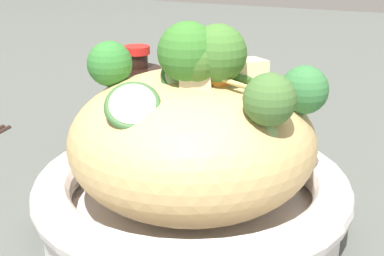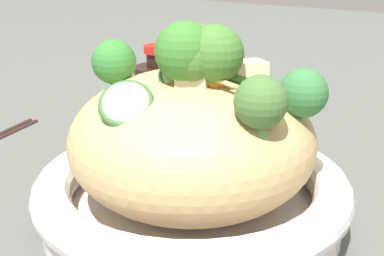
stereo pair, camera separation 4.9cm
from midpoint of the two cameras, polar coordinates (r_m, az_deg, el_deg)
The scene contains 8 objects.
ground_plane at distance 0.53m, azimuth 2.69°, elevation -9.90°, with size 3.00×3.00×0.00m, color #50554F.
serving_bowl at distance 0.52m, azimuth 2.74°, elevation -7.05°, with size 0.28×0.28×0.06m.
noodle_heap at distance 0.50m, azimuth 2.85°, elevation -1.36°, with size 0.22×0.22×0.13m.
broccoli_florets at distance 0.46m, azimuth 4.52°, elevation 6.19°, with size 0.13×0.22×0.09m.
carrot_coins at distance 0.49m, azimuth 7.18°, elevation 4.58°, with size 0.10×0.12×0.05m.
zucchini_slices at distance 0.46m, azimuth 2.81°, elevation 4.58°, with size 0.14×0.11×0.05m.
chicken_chunks at distance 0.47m, azimuth 6.36°, elevation 5.23°, with size 0.08×0.07×0.03m.
soy_sauce_bottle at distance 0.72m, azimuth -1.50°, elevation 2.72°, with size 0.06×0.06×0.12m.
Camera 2 is at (0.41, 0.23, 0.26)m, focal length 53.31 mm.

